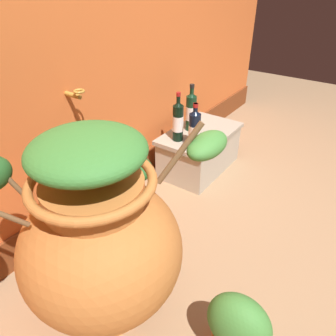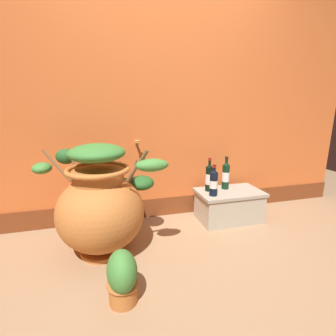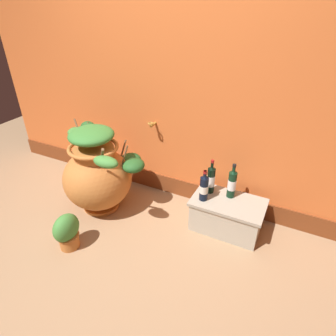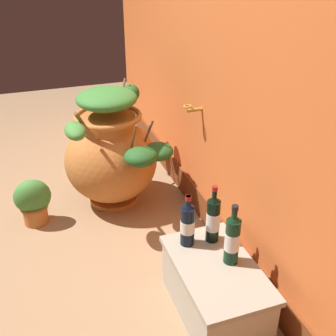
% 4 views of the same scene
% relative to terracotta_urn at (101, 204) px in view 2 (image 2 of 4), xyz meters
% --- Properties ---
extents(ground_plane, '(7.00, 7.00, 0.00)m').
position_rel_terracotta_urn_xyz_m(ground_plane, '(0.55, -0.57, -0.40)').
color(ground_plane, '#9E7A56').
extents(back_wall, '(4.40, 0.33, 2.60)m').
position_rel_terracotta_urn_xyz_m(back_wall, '(0.55, 0.63, 0.89)').
color(back_wall, '#D6662D').
rests_on(back_wall, ground_plane).
extents(terracotta_urn, '(0.97, 0.74, 0.87)m').
position_rel_terracotta_urn_xyz_m(terracotta_urn, '(0.00, 0.00, 0.00)').
color(terracotta_urn, '#C17033').
rests_on(terracotta_urn, ground_plane).
extents(stone_ledge, '(0.65, 0.39, 0.31)m').
position_rel_terracotta_urn_xyz_m(stone_ledge, '(1.25, 0.25, -0.23)').
color(stone_ledge, '#B2A893').
rests_on(stone_ledge, ground_plane).
extents(wine_bottle_left, '(0.08, 0.08, 0.34)m').
position_rel_terracotta_urn_xyz_m(wine_bottle_left, '(1.24, 0.33, 0.06)').
color(wine_bottle_left, black).
rests_on(wine_bottle_left, stone_ledge).
extents(wine_bottle_middle, '(0.07, 0.07, 0.34)m').
position_rel_terracotta_urn_xyz_m(wine_bottle_middle, '(1.04, 0.31, 0.05)').
color(wine_bottle_middle, black).
rests_on(wine_bottle_middle, stone_ledge).
extents(wine_bottle_right, '(0.08, 0.08, 0.30)m').
position_rel_terracotta_urn_xyz_m(wine_bottle_right, '(1.03, 0.18, 0.05)').
color(wine_bottle_right, black).
rests_on(wine_bottle_right, stone_ledge).
extents(potted_shrub, '(0.19, 0.25, 0.33)m').
position_rel_terracotta_urn_xyz_m(potted_shrub, '(0.10, -0.59, -0.23)').
color(potted_shrub, '#C17033').
rests_on(potted_shrub, ground_plane).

